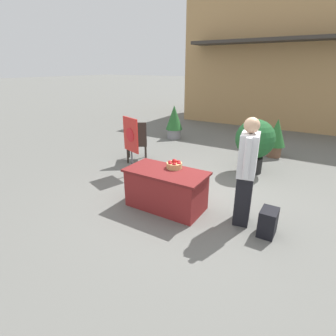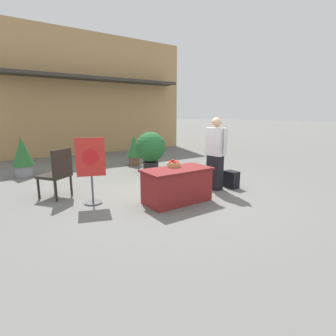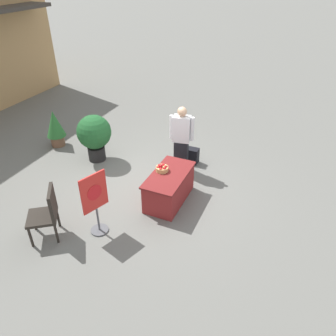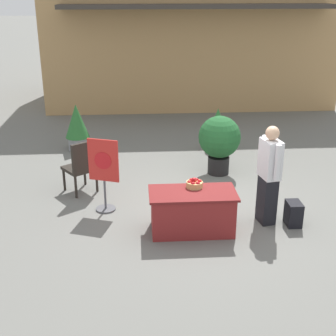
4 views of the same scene
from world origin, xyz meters
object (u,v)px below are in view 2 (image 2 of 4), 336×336
Objects in this scene: potted_plant_near_left at (134,149)px; patio_chair at (58,171)px; potted_plant_far_right at (23,156)px; poster_board at (91,168)px; potted_plant_near_right at (151,149)px; display_table at (177,185)px; backpack at (231,179)px; person_visitor at (215,153)px; apple_basket at (174,164)px.

patio_chair is at bearing -142.35° from potted_plant_near_left.
poster_board is at bearing -75.81° from potted_plant_far_right.
poster_board is 1.05× the size of potted_plant_near_right.
potted_plant_far_right is at bearing -27.34° from patio_chair.
display_table reaches higher than backpack.
backpack is at bearing 2.93° from display_table.
potted_plant_near_left is at bearing -96.84° from person_visitor.
patio_chair is (-0.48, 0.79, -0.14)m from poster_board.
potted_plant_far_right is at bearing 118.58° from display_table.
poster_board is at bearing -145.25° from potted_plant_near_right.
display_table is 1.24× the size of potted_plant_far_right.
patio_chair is at bearing -129.34° from poster_board.
poster_board is 0.94m from patio_chair.
patio_chair is (-1.97, 1.68, 0.24)m from display_table.
poster_board is at bearing 155.82° from apple_basket.
poster_board reaches higher than patio_chair.
potted_plant_near_left is (-0.22, 3.81, -0.29)m from person_visitor.
backpack is 0.39× the size of potted_plant_near_left.
potted_plant_near_right is (0.82, 2.33, -0.01)m from apple_basket.
display_table is 1.32× the size of patio_chair.
patio_chair reaches higher than display_table.
display_table is 0.83× the size of person_visitor.
patio_chair is 3.87m from potted_plant_near_left.
person_visitor is at bearing 10.18° from display_table.
person_visitor is at bearing 96.53° from poster_board.
potted_plant_far_right is (-2.42, 4.15, -0.15)m from apple_basket.
potted_plant_near_left is (1.09, 4.04, 0.24)m from display_table.
person_visitor is 2.34m from potted_plant_near_right.
potted_plant_far_right is (-2.36, 4.34, 0.27)m from display_table.
poster_board is 2.88m from potted_plant_near_right.
backpack is 5.93m from potted_plant_far_right.
potted_plant_near_left is at bearing 160.27° from poster_board.
display_table is 1.06× the size of poster_board.
patio_chair is at bearing 156.88° from backpack.
potted_plant_far_right is at bearing 150.77° from potted_plant_near_right.
potted_plant_near_left is at bearing -4.91° from potted_plant_far_right.
potted_plant_near_right is at bearing 70.95° from display_table.
person_visitor reaches higher than display_table.
display_table is at bearing -104.94° from apple_basket.
apple_basket is 1.80m from backpack.
display_table is at bearing -105.13° from potted_plant_near_left.
potted_plant_near_right is at bearing -89.26° from person_visitor.
patio_chair is at bearing 143.68° from apple_basket.
display_table is at bearing 78.83° from poster_board.
potted_plant_near_right is at bearing 144.35° from poster_board.
apple_basket is 0.22× the size of potted_plant_near_right.
potted_plant_far_right is 1.07× the size of potted_plant_near_left.
potted_plant_near_right is (2.84, 0.85, 0.17)m from patio_chair.
person_visitor is at bearing -48.12° from potted_plant_far_right.
display_table is at bearing -166.27° from patio_chair.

